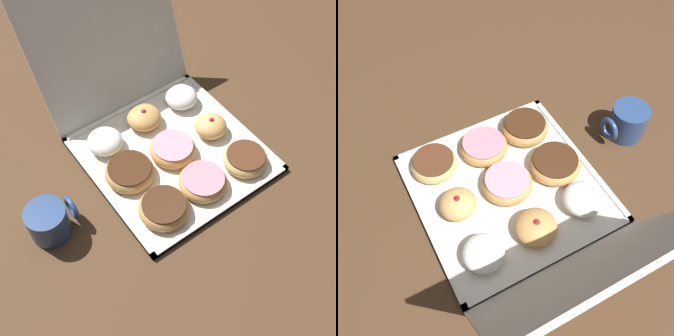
% 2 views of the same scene
% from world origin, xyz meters
% --- Properties ---
extents(ground_plane, '(3.00, 3.00, 0.00)m').
position_xyz_m(ground_plane, '(0.00, 0.00, 0.00)').
color(ground_plane, '#4C331E').
extents(donut_box, '(0.41, 0.41, 0.01)m').
position_xyz_m(donut_box, '(0.00, 0.00, 0.01)').
color(donut_box, silver).
rests_on(donut_box, ground).
extents(box_lid_open, '(0.41, 0.16, 0.37)m').
position_xyz_m(box_lid_open, '(0.00, 0.28, 0.18)').
color(box_lid_open, silver).
rests_on(box_lid_open, ground).
extents(chocolate_frosted_donut_0, '(0.12, 0.12, 0.04)m').
position_xyz_m(chocolate_frosted_donut_0, '(-0.12, -0.12, 0.03)').
color(chocolate_frosted_donut_0, tan).
rests_on(chocolate_frosted_donut_0, donut_box).
extents(pink_frosted_donut_1, '(0.12, 0.12, 0.04)m').
position_xyz_m(pink_frosted_donut_1, '(0.00, -0.12, 0.03)').
color(pink_frosted_donut_1, tan).
rests_on(pink_frosted_donut_1, donut_box).
extents(chocolate_frosted_donut_2, '(0.11, 0.11, 0.04)m').
position_xyz_m(chocolate_frosted_donut_2, '(0.12, -0.13, 0.03)').
color(chocolate_frosted_donut_2, '#E5B770').
rests_on(chocolate_frosted_donut_2, donut_box).
extents(chocolate_frosted_donut_3, '(0.12, 0.12, 0.04)m').
position_xyz_m(chocolate_frosted_donut_3, '(-0.12, 0.01, 0.03)').
color(chocolate_frosted_donut_3, tan).
rests_on(chocolate_frosted_donut_3, donut_box).
extents(pink_frosted_donut_4, '(0.12, 0.12, 0.04)m').
position_xyz_m(pink_frosted_donut_4, '(0.00, 0.00, 0.03)').
color(pink_frosted_donut_4, tan).
rests_on(pink_frosted_donut_4, donut_box).
extents(jelly_filled_donut_5, '(0.08, 0.08, 0.05)m').
position_xyz_m(jelly_filled_donut_5, '(0.12, -0.00, 0.03)').
color(jelly_filled_donut_5, tan).
rests_on(jelly_filled_donut_5, donut_box).
extents(powdered_filled_donut_6, '(0.09, 0.09, 0.05)m').
position_xyz_m(powdered_filled_donut_6, '(-0.12, 0.12, 0.03)').
color(powdered_filled_donut_6, white).
rests_on(powdered_filled_donut_6, donut_box).
extents(jelly_filled_donut_7, '(0.09, 0.09, 0.05)m').
position_xyz_m(jelly_filled_donut_7, '(0.00, 0.13, 0.03)').
color(jelly_filled_donut_7, tan).
rests_on(jelly_filled_donut_7, donut_box).
extents(powdered_filled_donut_8, '(0.09, 0.09, 0.05)m').
position_xyz_m(powdered_filled_donut_8, '(0.12, 0.13, 0.03)').
color(powdered_filled_donut_8, white).
rests_on(powdered_filled_donut_8, donut_box).
extents(coffee_mug, '(0.11, 0.09, 0.09)m').
position_xyz_m(coffee_mug, '(-0.34, -0.01, 0.04)').
color(coffee_mug, navy).
rests_on(coffee_mug, ground).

